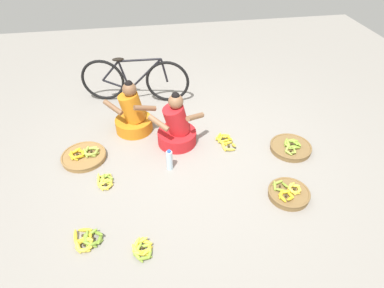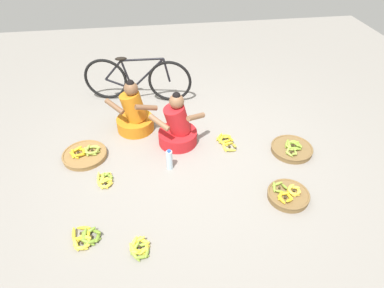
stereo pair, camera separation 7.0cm
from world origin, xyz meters
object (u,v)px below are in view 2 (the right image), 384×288
banana_basket_near_bicycle (288,195)px  banana_basket_front_center (85,154)px  loose_bananas_front_right (226,142)px  water_bottle (169,160)px  loose_bananas_back_left (86,238)px  banana_basket_back_center (292,149)px  bicycle_leaning (137,79)px  loose_bananas_front_left (140,247)px  loose_bananas_back_right (106,180)px  vendor_woman_behind (134,114)px  vendor_woman_front (178,128)px

banana_basket_near_bicycle → banana_basket_front_center: bearing=155.8°
loose_bananas_front_right → water_bottle: 0.90m
banana_basket_near_bicycle → loose_bananas_front_right: (-0.47, 1.07, -0.02)m
banana_basket_front_center → loose_bananas_back_left: (0.14, -1.29, -0.01)m
banana_basket_front_center → banana_basket_back_center: bearing=-5.8°
bicycle_leaning → banana_basket_back_center: bicycle_leaning is taller
bicycle_leaning → loose_bananas_front_left: bicycle_leaning is taller
bicycle_leaning → loose_bananas_front_left: size_ratio=5.92×
loose_bananas_back_right → banana_basket_near_bicycle: bearing=-15.1°
vendor_woman_behind → loose_bananas_front_left: vendor_woman_behind is taller
bicycle_leaning → loose_bananas_back_right: bearing=-103.2°
banana_basket_back_center → loose_bananas_front_right: banana_basket_back_center is taller
bicycle_leaning → loose_bananas_front_right: bearing=-49.3°
vendor_woman_behind → loose_bananas_front_left: size_ratio=2.77×
banana_basket_back_center → banana_basket_near_bicycle: banana_basket_back_center is taller
banana_basket_front_center → loose_bananas_back_right: 0.57m
vendor_woman_front → water_bottle: (-0.16, -0.50, -0.11)m
loose_bananas_front_left → vendor_woman_behind: bearing=90.5°
vendor_woman_front → loose_bananas_front_right: (0.65, -0.11, -0.22)m
loose_bananas_back_right → loose_bananas_front_right: size_ratio=0.70×
bicycle_leaning → banana_basket_front_center: bearing=-118.1°
loose_bananas_front_right → vendor_woman_front: bearing=169.9°
banana_basket_back_center → banana_basket_front_center: (-2.68, 0.27, -0.00)m
vendor_woman_behind → banana_basket_front_center: vendor_woman_behind is taller
banana_basket_near_bicycle → loose_bananas_back_right: banana_basket_near_bicycle is taller
vendor_woman_behind → banana_basket_back_center: size_ratio=1.45×
vendor_woman_front → vendor_woman_behind: bearing=145.0°
banana_basket_back_center → loose_bananas_front_left: size_ratio=1.91×
loose_bananas_back_right → loose_bananas_back_left: size_ratio=0.85×
bicycle_leaning → vendor_woman_behind: bearing=-94.5°
banana_basket_back_center → banana_basket_near_bicycle: bearing=-114.1°
banana_basket_front_center → banana_basket_near_bicycle: bearing=-24.2°
loose_bananas_back_right → loose_bananas_back_left: loose_bananas_back_left is taller
banana_basket_near_bicycle → water_bottle: bearing=151.7°
bicycle_leaning → banana_basket_back_center: size_ratio=3.10×
bicycle_leaning → loose_bananas_back_right: bicycle_leaning is taller
banana_basket_front_center → banana_basket_near_bicycle: size_ratio=1.20×
loose_bananas_back_right → loose_bananas_front_right: bearing=18.0°
loose_bananas_back_right → water_bottle: water_bottle is taller
banana_basket_front_center → water_bottle: (1.06, -0.36, 0.09)m
banana_basket_front_center → water_bottle: 1.13m
banana_basket_front_center → banana_basket_near_bicycle: 2.56m
banana_basket_back_center → loose_bananas_front_left: 2.34m
loose_bananas_back_right → loose_bananas_back_left: (-0.15, -0.80, 0.00)m
water_bottle → loose_bananas_back_right: bearing=-170.5°
banana_basket_back_center → banana_basket_near_bicycle: size_ratio=1.15×
loose_bananas_front_right → loose_bananas_back_left: size_ratio=1.20×
banana_basket_front_center → vendor_woman_front: bearing=6.3°
vendor_woman_front → loose_bananas_front_left: vendor_woman_front is taller
vendor_woman_behind → banana_basket_front_center: size_ratio=1.39×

